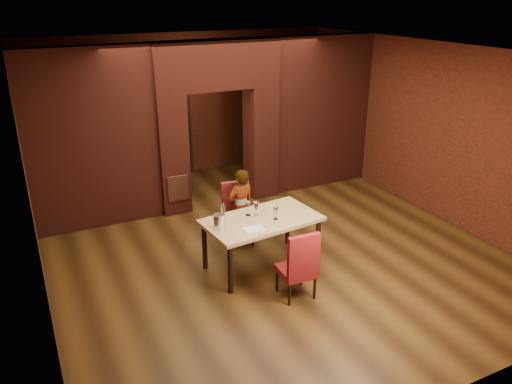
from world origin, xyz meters
TOP-DOWN VIEW (x-y plane):
  - floor at (0.00, 0.00)m, footprint 8.00×8.00m
  - ceiling at (0.00, 0.00)m, footprint 7.00×8.00m
  - wall_back at (0.00, 4.00)m, footprint 7.00×0.04m
  - wall_front at (0.00, -4.00)m, footprint 7.00×0.04m
  - wall_left at (-3.50, 0.00)m, footprint 0.04×8.00m
  - wall_right at (3.50, 0.00)m, footprint 0.04×8.00m
  - pillar_left at (-0.95, 2.00)m, footprint 0.55×0.55m
  - pillar_right at (0.95, 2.00)m, footprint 0.55×0.55m
  - lintel at (0.00, 2.00)m, footprint 2.45×0.55m
  - wing_wall_left at (-2.36, 2.00)m, footprint 2.28×0.35m
  - wing_wall_right at (2.36, 2.00)m, footprint 2.28×0.35m
  - vent_panel at (-0.95, 1.71)m, footprint 0.40×0.03m
  - rear_door at (-0.40, 3.94)m, footprint 0.90×0.08m
  - rear_door_frame at (-0.40, 3.90)m, footprint 1.02×0.04m
  - dining_table at (-0.38, -0.70)m, footprint 1.84×1.16m
  - chair_far at (-0.39, 0.17)m, footprint 0.55×0.55m
  - chair_near at (-0.31, -1.63)m, footprint 0.49×0.49m
  - person_seated at (-0.36, 0.12)m, footprint 0.52×0.38m
  - wine_glass_a at (-0.52, -0.50)m, footprint 0.09×0.09m
  - wine_glass_b at (-0.41, -0.55)m, footprint 0.09×0.09m
  - wine_glass_c at (-0.21, -0.81)m, footprint 0.08×0.08m
  - tasting_sheet at (-0.65, -0.98)m, footprint 0.30×0.23m
  - wine_bucket at (-1.08, -0.70)m, footprint 0.17×0.17m
  - water_bottle at (-0.92, -0.47)m, footprint 0.06×0.06m
  - potted_plant at (0.36, 0.28)m, footprint 0.48×0.46m

SIDE VIEW (x-z plane):
  - floor at x=0.00m, z-range 0.00..0.00m
  - potted_plant at x=0.36m, z-range 0.00..0.41m
  - dining_table at x=-0.38m, z-range 0.00..0.82m
  - chair_near at x=-0.31m, z-range 0.00..1.04m
  - chair_far at x=-0.39m, z-range 0.00..1.05m
  - vent_panel at x=-0.95m, z-range 0.30..0.80m
  - person_seated at x=-0.36m, z-range 0.00..1.34m
  - tasting_sheet at x=-0.65m, z-range 0.82..0.82m
  - wine_glass_c at x=-0.21m, z-range 0.82..1.02m
  - wine_bucket at x=-1.08m, z-range 0.82..1.03m
  - wine_glass_b at x=-0.41m, z-range 0.82..1.03m
  - wine_glass_a at x=-0.52m, z-range 0.82..1.04m
  - water_bottle at x=-0.92m, z-range 0.82..1.08m
  - rear_door at x=-0.40m, z-range 0.00..2.10m
  - rear_door_frame at x=-0.40m, z-range -0.06..2.16m
  - pillar_left at x=-0.95m, z-range 0.00..2.30m
  - pillar_right at x=0.95m, z-range 0.00..2.30m
  - wall_back at x=0.00m, z-range 0.00..3.20m
  - wall_front at x=0.00m, z-range 0.00..3.20m
  - wall_left at x=-3.50m, z-range 0.00..3.20m
  - wall_right at x=3.50m, z-range 0.00..3.20m
  - wing_wall_left at x=-2.36m, z-range 0.00..3.20m
  - wing_wall_right at x=2.36m, z-range 0.00..3.20m
  - lintel at x=0.00m, z-range 2.30..3.20m
  - ceiling at x=0.00m, z-range 3.18..3.22m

